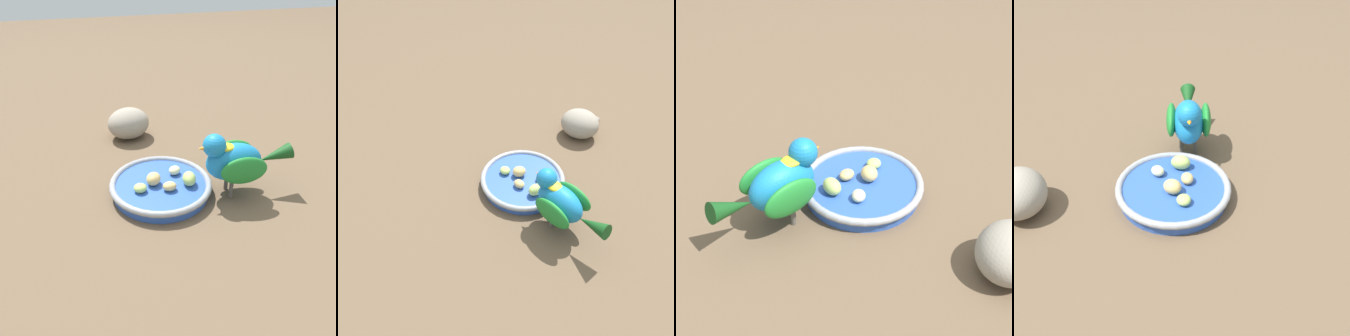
# 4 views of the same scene
# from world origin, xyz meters

# --- Properties ---
(ground_plane) EXTENTS (4.00, 4.00, 0.00)m
(ground_plane) POSITION_xyz_m (0.00, 0.00, 0.00)
(ground_plane) COLOR brown
(feeding_bowl) EXTENTS (0.20, 0.20, 0.03)m
(feeding_bowl) POSITION_xyz_m (0.02, 0.01, 0.01)
(feeding_bowl) COLOR #2D56B7
(feeding_bowl) RESTS_ON ground_plane
(apple_piece_0) EXTENTS (0.02, 0.03, 0.02)m
(apple_piece_0) POSITION_xyz_m (0.04, 0.02, 0.03)
(apple_piece_0) COLOR tan
(apple_piece_0) RESTS_ON feeding_bowl
(apple_piece_1) EXTENTS (0.03, 0.03, 0.02)m
(apple_piece_1) POSITION_xyz_m (-0.01, 0.04, 0.03)
(apple_piece_1) COLOR beige
(apple_piece_1) RESTS_ON feeding_bowl
(apple_piece_2) EXTENTS (0.04, 0.04, 0.02)m
(apple_piece_2) POSITION_xyz_m (0.02, -0.01, 0.03)
(apple_piece_2) COLOR tan
(apple_piece_2) RESTS_ON feeding_bowl
(apple_piece_3) EXTENTS (0.04, 0.03, 0.03)m
(apple_piece_3) POSITION_xyz_m (0.03, 0.06, 0.03)
(apple_piece_3) COLOR #B2CC66
(apple_piece_3) RESTS_ON feeding_bowl
(apple_piece_4) EXTENTS (0.03, 0.03, 0.02)m
(apple_piece_4) POSITION_xyz_m (0.03, -0.04, 0.03)
(apple_piece_4) COLOR #B2CC66
(apple_piece_4) RESTS_ON feeding_bowl
(parrot) EXTENTS (0.09, 0.19, 0.13)m
(parrot) POSITION_xyz_m (0.05, 0.14, 0.08)
(parrot) COLOR #59544C
(parrot) RESTS_ON ground_plane
(rock_large) EXTENTS (0.11, 0.12, 0.08)m
(rock_large) POSITION_xyz_m (-0.23, -0.01, 0.04)
(rock_large) COLOR gray
(rock_large) RESTS_ON ground_plane
(pebble_0) EXTENTS (0.03, 0.02, 0.02)m
(pebble_0) POSITION_xyz_m (-0.32, -0.01, 0.01)
(pebble_0) COLOR gray
(pebble_0) RESTS_ON ground_plane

